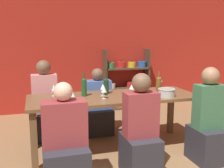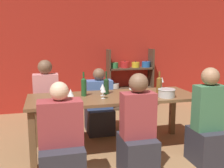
{
  "view_description": "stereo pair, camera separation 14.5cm",
  "coord_description": "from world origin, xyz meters",
  "px_view_note": "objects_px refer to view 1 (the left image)",
  "views": [
    {
      "loc": [
        -1.0,
        -1.83,
        1.58
      ],
      "look_at": [
        0.05,
        1.67,
        0.93
      ],
      "focal_mm": 42.0,
      "sensor_mm": 36.0,
      "label": 1
    },
    {
      "loc": [
        -0.86,
        -1.87,
        1.58
      ],
      "look_at": [
        0.05,
        1.67,
        0.93
      ],
      "focal_mm": 42.0,
      "sensor_mm": 36.0,
      "label": 2
    }
  ],
  "objects_px": {
    "dining_table": "(114,102)",
    "wine_glass_white_a": "(104,89)",
    "mixing_bowl": "(167,92)",
    "wine_glass_white_b": "(132,87)",
    "person_near_a": "(65,151)",
    "person_near_c": "(207,127)",
    "wine_glass_empty_a": "(54,88)",
    "wine_bottle_amber": "(84,86)",
    "wine_glass_red_c": "(72,93)",
    "wine_glass_red_b": "(160,80)",
    "wine_bottle_dark": "(159,84)",
    "shelf_unit": "(126,83)",
    "person_far_a": "(45,110)",
    "person_far_b": "(98,110)",
    "wine_bottle_green": "(106,85)",
    "person_near_b": "(140,138)",
    "wine_glass_red_a": "(103,87)"
  },
  "relations": [
    {
      "from": "dining_table",
      "to": "wine_bottle_dark",
      "type": "xyz_separation_m",
      "value": [
        0.67,
        -0.03,
        0.23
      ]
    },
    {
      "from": "dining_table",
      "to": "wine_glass_white_a",
      "type": "distance_m",
      "value": 0.31
    },
    {
      "from": "shelf_unit",
      "to": "person_far_b",
      "type": "bearing_deg",
      "value": -126.51
    },
    {
      "from": "wine_glass_red_b",
      "to": "wine_glass_red_c",
      "type": "height_order",
      "value": "wine_glass_red_b"
    },
    {
      "from": "wine_glass_red_a",
      "to": "wine_glass_white_b",
      "type": "xyz_separation_m",
      "value": [
        0.41,
        -0.06,
        -0.01
      ]
    },
    {
      "from": "wine_bottle_amber",
      "to": "wine_glass_red_c",
      "type": "xyz_separation_m",
      "value": [
        -0.21,
        -0.29,
        -0.03
      ]
    },
    {
      "from": "wine_glass_red_c",
      "to": "person_near_a",
      "type": "bearing_deg",
      "value": -105.37
    },
    {
      "from": "person_near_c",
      "to": "person_far_a",
      "type": "bearing_deg",
      "value": 143.93
    },
    {
      "from": "dining_table",
      "to": "wine_glass_white_b",
      "type": "distance_m",
      "value": 0.33
    },
    {
      "from": "wine_glass_red_b",
      "to": "person_near_b",
      "type": "distance_m",
      "value": 1.49
    },
    {
      "from": "person_near_a",
      "to": "wine_glass_empty_a",
      "type": "bearing_deg",
      "value": 90.94
    },
    {
      "from": "wine_bottle_green",
      "to": "wine_glass_empty_a",
      "type": "height_order",
      "value": "wine_bottle_green"
    },
    {
      "from": "wine_bottle_green",
      "to": "wine_glass_red_a",
      "type": "bearing_deg",
      "value": -125.64
    },
    {
      "from": "wine_bottle_amber",
      "to": "wine_glass_red_c",
      "type": "height_order",
      "value": "wine_bottle_amber"
    },
    {
      "from": "wine_glass_red_b",
      "to": "person_far_a",
      "type": "relative_size",
      "value": 0.14
    },
    {
      "from": "wine_bottle_amber",
      "to": "person_near_a",
      "type": "distance_m",
      "value": 1.1
    },
    {
      "from": "shelf_unit",
      "to": "wine_bottle_amber",
      "type": "distance_m",
      "value": 2.39
    },
    {
      "from": "wine_glass_red_b",
      "to": "person_far_a",
      "type": "height_order",
      "value": "person_far_a"
    },
    {
      "from": "wine_glass_red_b",
      "to": "person_near_c",
      "type": "height_order",
      "value": "person_near_c"
    },
    {
      "from": "wine_glass_white_a",
      "to": "person_near_a",
      "type": "xyz_separation_m",
      "value": [
        -0.6,
        -0.69,
        -0.5
      ]
    },
    {
      "from": "shelf_unit",
      "to": "mixing_bowl",
      "type": "height_order",
      "value": "shelf_unit"
    },
    {
      "from": "wine_bottle_green",
      "to": "wine_glass_red_c",
      "type": "xyz_separation_m",
      "value": [
        -0.54,
        -0.35,
        -0.01
      ]
    },
    {
      "from": "person_far_a",
      "to": "person_near_c",
      "type": "height_order",
      "value": "person_far_a"
    },
    {
      "from": "wine_glass_red_b",
      "to": "person_near_c",
      "type": "distance_m",
      "value": 1.17
    },
    {
      "from": "wine_glass_white_b",
      "to": "person_far_a",
      "type": "relative_size",
      "value": 0.13
    },
    {
      "from": "mixing_bowl",
      "to": "wine_glass_white_b",
      "type": "distance_m",
      "value": 0.48
    },
    {
      "from": "wine_glass_white_a",
      "to": "wine_glass_red_c",
      "type": "xyz_separation_m",
      "value": [
        -0.43,
        -0.07,
        -0.02
      ]
    },
    {
      "from": "wine_bottle_green",
      "to": "person_near_a",
      "type": "relative_size",
      "value": 0.29
    },
    {
      "from": "wine_glass_red_c",
      "to": "person_near_c",
      "type": "relative_size",
      "value": 0.13
    },
    {
      "from": "wine_glass_empty_a",
      "to": "person_near_c",
      "type": "xyz_separation_m",
      "value": [
        1.82,
        -0.94,
        -0.43
      ]
    },
    {
      "from": "wine_glass_red_c",
      "to": "dining_table",
      "type": "bearing_deg",
      "value": 17.25
    },
    {
      "from": "shelf_unit",
      "to": "person_near_b",
      "type": "xyz_separation_m",
      "value": [
        -0.85,
        -2.84,
        -0.13
      ]
    },
    {
      "from": "wine_bottle_amber",
      "to": "wine_glass_white_b",
      "type": "xyz_separation_m",
      "value": [
        0.66,
        -0.11,
        -0.02
      ]
    },
    {
      "from": "wine_glass_empty_a",
      "to": "person_near_a",
      "type": "relative_size",
      "value": 0.14
    },
    {
      "from": "wine_glass_white_b",
      "to": "person_near_c",
      "type": "relative_size",
      "value": 0.13
    },
    {
      "from": "person_far_b",
      "to": "shelf_unit",
      "type": "bearing_deg",
      "value": -126.51
    },
    {
      "from": "wine_bottle_amber",
      "to": "person_near_a",
      "type": "bearing_deg",
      "value": -112.68
    },
    {
      "from": "dining_table",
      "to": "wine_glass_red_a",
      "type": "xyz_separation_m",
      "value": [
        -0.15,
        0.05,
        0.22
      ]
    },
    {
      "from": "wine_glass_white_a",
      "to": "wine_glass_red_a",
      "type": "xyz_separation_m",
      "value": [
        0.03,
        0.18,
        -0.0
      ]
    },
    {
      "from": "wine_glass_white_a",
      "to": "wine_glass_red_b",
      "type": "xyz_separation_m",
      "value": [
        1.08,
        0.49,
        -0.0
      ]
    },
    {
      "from": "mixing_bowl",
      "to": "wine_bottle_green",
      "type": "bearing_deg",
      "value": 151.33
    },
    {
      "from": "person_near_a",
      "to": "person_near_c",
      "type": "bearing_deg",
      "value": 3.35
    },
    {
      "from": "person_far_b",
      "to": "wine_bottle_amber",
      "type": "bearing_deg",
      "value": 61.59
    },
    {
      "from": "shelf_unit",
      "to": "wine_bottle_green",
      "type": "relative_size",
      "value": 4.07
    },
    {
      "from": "wine_bottle_green",
      "to": "person_near_c",
      "type": "xyz_separation_m",
      "value": [
        1.09,
        -0.86,
        -0.44
      ]
    },
    {
      "from": "wine_glass_empty_a",
      "to": "wine_glass_white_a",
      "type": "bearing_deg",
      "value": -30.42
    },
    {
      "from": "wine_bottle_amber",
      "to": "wine_glass_empty_a",
      "type": "distance_m",
      "value": 0.42
    },
    {
      "from": "wine_glass_red_a",
      "to": "wine_glass_white_b",
      "type": "distance_m",
      "value": 0.41
    },
    {
      "from": "dining_table",
      "to": "wine_glass_empty_a",
      "type": "xyz_separation_m",
      "value": [
        -0.8,
        0.24,
        0.21
      ]
    },
    {
      "from": "dining_table",
      "to": "wine_glass_red_a",
      "type": "bearing_deg",
      "value": 160.7
    }
  ]
}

